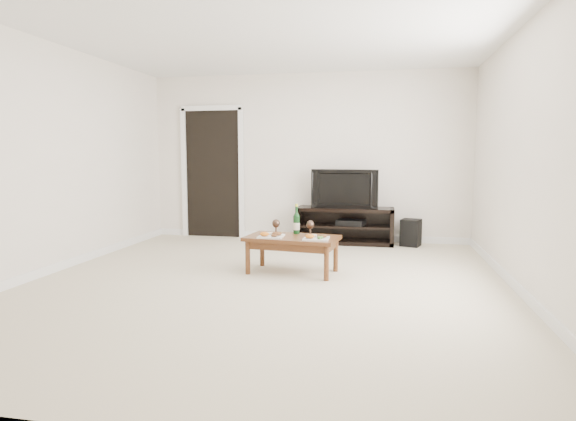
# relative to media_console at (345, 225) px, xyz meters

# --- Properties ---
(floor) EXTENTS (5.50, 5.50, 0.00)m
(floor) POSITION_rel_media_console_xyz_m (-0.63, -2.50, -0.28)
(floor) COLOR beige
(floor) RESTS_ON ground
(back_wall) EXTENTS (5.00, 0.04, 2.60)m
(back_wall) POSITION_rel_media_console_xyz_m (-0.63, 0.27, 1.02)
(back_wall) COLOR white
(back_wall) RESTS_ON ground
(ceiling) EXTENTS (5.00, 5.50, 0.04)m
(ceiling) POSITION_rel_media_console_xyz_m (-0.63, -2.50, 2.35)
(ceiling) COLOR white
(ceiling) RESTS_ON back_wall
(doorway) EXTENTS (0.90, 0.02, 2.05)m
(doorway) POSITION_rel_media_console_xyz_m (-2.18, 0.24, 0.75)
(doorway) COLOR black
(doorway) RESTS_ON ground
(media_console) EXTENTS (1.45, 0.45, 0.55)m
(media_console) POSITION_rel_media_console_xyz_m (0.00, 0.00, 0.00)
(media_console) COLOR black
(media_console) RESTS_ON ground
(television) EXTENTS (1.01, 0.24, 0.58)m
(television) POSITION_rel_media_console_xyz_m (-0.00, 0.00, 0.56)
(television) COLOR black
(television) RESTS_ON media_console
(av_receiver) EXTENTS (0.45, 0.37, 0.08)m
(av_receiver) POSITION_rel_media_console_xyz_m (0.09, -0.01, 0.05)
(av_receiver) COLOR black
(av_receiver) RESTS_ON media_console
(subwoofer) EXTENTS (0.33, 0.33, 0.40)m
(subwoofer) POSITION_rel_media_console_xyz_m (0.97, -0.01, -0.08)
(subwoofer) COLOR black
(subwoofer) RESTS_ON ground
(coffee_table) EXTENTS (1.09, 0.69, 0.42)m
(coffee_table) POSITION_rel_media_console_xyz_m (-0.45, -1.96, -0.07)
(coffee_table) COLOR brown
(coffee_table) RESTS_ON ground
(plate_left) EXTENTS (0.27, 0.27, 0.07)m
(plate_left) POSITION_rel_media_console_xyz_m (-0.67, -2.05, 0.18)
(plate_left) COLOR white
(plate_left) RESTS_ON coffee_table
(plate_right) EXTENTS (0.27, 0.27, 0.07)m
(plate_right) POSITION_rel_media_console_xyz_m (-0.15, -2.09, 0.18)
(plate_right) COLOR white
(plate_right) RESTS_ON coffee_table
(wine_bottle) EXTENTS (0.07, 0.07, 0.35)m
(wine_bottle) POSITION_rel_media_console_xyz_m (-0.44, -1.76, 0.32)
(wine_bottle) COLOR #0E3413
(wine_bottle) RESTS_ON coffee_table
(goblet_left) EXTENTS (0.09, 0.09, 0.17)m
(goblet_left) POSITION_rel_media_console_xyz_m (-0.67, -1.81, 0.23)
(goblet_left) COLOR #3D2B21
(goblet_left) RESTS_ON coffee_table
(goblet_right) EXTENTS (0.09, 0.09, 0.17)m
(goblet_right) POSITION_rel_media_console_xyz_m (-0.26, -1.82, 0.23)
(goblet_right) COLOR #3D2B21
(goblet_right) RESTS_ON coffee_table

